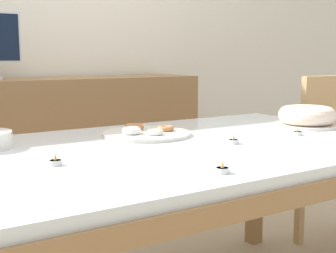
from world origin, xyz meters
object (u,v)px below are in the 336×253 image
(tealight_left_edge, at_px, (297,133))
(tealight_centre, at_px, (56,162))
(pastry_platter, at_px, (146,133))
(tealight_near_front, at_px, (222,170))
(tealight_near_cakes, at_px, (234,141))
(cake_chocolate_round, at_px, (307,117))

(tealight_left_edge, bearing_deg, tealight_centre, 179.03)
(pastry_platter, relative_size, tealight_near_front, 8.86)
(pastry_platter, distance_m, tealight_near_cakes, 0.37)
(tealight_centre, bearing_deg, tealight_near_cakes, -1.71)
(tealight_near_front, distance_m, tealight_centre, 0.49)
(pastry_platter, distance_m, tealight_left_edge, 0.61)
(tealight_near_front, bearing_deg, pastry_platter, 78.74)
(tealight_near_cakes, distance_m, tealight_centre, 0.66)
(tealight_near_cakes, height_order, tealight_left_edge, same)
(tealight_left_edge, bearing_deg, pastry_platter, 148.00)
(tealight_near_cakes, bearing_deg, pastry_platter, 118.89)
(cake_chocolate_round, relative_size, pastry_platter, 0.83)
(pastry_platter, relative_size, tealight_centre, 8.86)
(tealight_near_cakes, bearing_deg, tealight_left_edge, 0.48)
(tealight_near_cakes, bearing_deg, tealight_near_front, -134.36)
(pastry_platter, xyz_separation_m, tealight_near_cakes, (0.18, -0.33, -0.00))
(tealight_left_edge, bearing_deg, cake_chocolate_round, 33.28)
(tealight_centre, bearing_deg, tealight_left_edge, -0.97)
(tealight_near_front, height_order, tealight_centre, same)
(cake_chocolate_round, bearing_deg, tealight_near_cakes, -165.19)
(tealight_near_front, relative_size, tealight_centre, 1.00)
(cake_chocolate_round, relative_size, tealight_near_cakes, 7.34)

